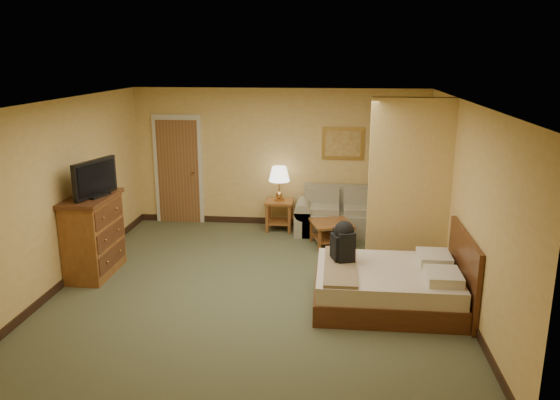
# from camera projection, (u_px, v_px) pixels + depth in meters

# --- Properties ---
(floor) EXTENTS (6.00, 6.00, 0.00)m
(floor) POSITION_uv_depth(u_px,v_px,m) (258.00, 287.00, 7.73)
(floor) COLOR #4C4F33
(floor) RESTS_ON ground
(ceiling) EXTENTS (6.00, 6.00, 0.00)m
(ceiling) POSITION_uv_depth(u_px,v_px,m) (256.00, 101.00, 7.06)
(ceiling) COLOR white
(ceiling) RESTS_ON back_wall
(back_wall) EXTENTS (5.50, 0.02, 2.60)m
(back_wall) POSITION_uv_depth(u_px,v_px,m) (279.00, 158.00, 10.28)
(back_wall) COLOR #D9AF5D
(back_wall) RESTS_ON floor
(left_wall) EXTENTS (0.02, 6.00, 2.60)m
(left_wall) POSITION_uv_depth(u_px,v_px,m) (63.00, 193.00, 7.66)
(left_wall) COLOR #D9AF5D
(left_wall) RESTS_ON floor
(right_wall) EXTENTS (0.02, 6.00, 2.60)m
(right_wall) POSITION_uv_depth(u_px,v_px,m) (465.00, 204.00, 7.13)
(right_wall) COLOR #D9AF5D
(right_wall) RESTS_ON floor
(partition) EXTENTS (1.20, 0.15, 2.60)m
(partition) POSITION_uv_depth(u_px,v_px,m) (409.00, 186.00, 8.07)
(partition) COLOR #D9AF5D
(partition) RESTS_ON floor
(door) EXTENTS (0.94, 0.16, 2.10)m
(door) POSITION_uv_depth(u_px,v_px,m) (178.00, 170.00, 10.50)
(door) COLOR beige
(door) RESTS_ON floor
(baseboard) EXTENTS (5.50, 0.02, 0.12)m
(baseboard) POSITION_uv_depth(u_px,v_px,m) (279.00, 221.00, 10.59)
(baseboard) COLOR black
(baseboard) RESTS_ON floor
(loveseat) EXTENTS (1.68, 0.78, 0.85)m
(loveseat) POSITION_uv_depth(u_px,v_px,m) (341.00, 218.00, 10.01)
(loveseat) COLOR gray
(loveseat) RESTS_ON floor
(side_table) EXTENTS (0.52, 0.52, 0.57)m
(side_table) POSITION_uv_depth(u_px,v_px,m) (279.00, 210.00, 10.18)
(side_table) COLOR brown
(side_table) RESTS_ON floor
(table_lamp) EXTENTS (0.39, 0.39, 0.64)m
(table_lamp) POSITION_uv_depth(u_px,v_px,m) (279.00, 175.00, 10.00)
(table_lamp) COLOR #B98544
(table_lamp) RESTS_ON side_table
(coffee_table) EXTENTS (0.81, 0.81, 0.42)m
(coffee_table) POSITION_uv_depth(u_px,v_px,m) (331.00, 229.00, 9.33)
(coffee_table) COLOR brown
(coffee_table) RESTS_ON floor
(wall_picture) EXTENTS (0.78, 0.04, 0.60)m
(wall_picture) POSITION_uv_depth(u_px,v_px,m) (343.00, 143.00, 10.06)
(wall_picture) COLOR #B78E3F
(wall_picture) RESTS_ON back_wall
(dresser) EXTENTS (0.59, 1.13, 1.20)m
(dresser) POSITION_uv_depth(u_px,v_px,m) (94.00, 235.00, 8.05)
(dresser) COLOR brown
(dresser) RESTS_ON floor
(tv) EXTENTS (0.31, 0.86, 0.54)m
(tv) POSITION_uv_depth(u_px,v_px,m) (95.00, 179.00, 7.82)
(tv) COLOR black
(tv) RESTS_ON dresser
(bed) EXTENTS (1.92, 1.57, 1.02)m
(bed) POSITION_uv_depth(u_px,v_px,m) (392.00, 285.00, 7.11)
(bed) COLOR #472210
(bed) RESTS_ON floor
(backpack) EXTENTS (0.31, 0.38, 0.57)m
(backpack) POSITION_uv_depth(u_px,v_px,m) (344.00, 241.00, 7.22)
(backpack) COLOR black
(backpack) RESTS_ON bed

